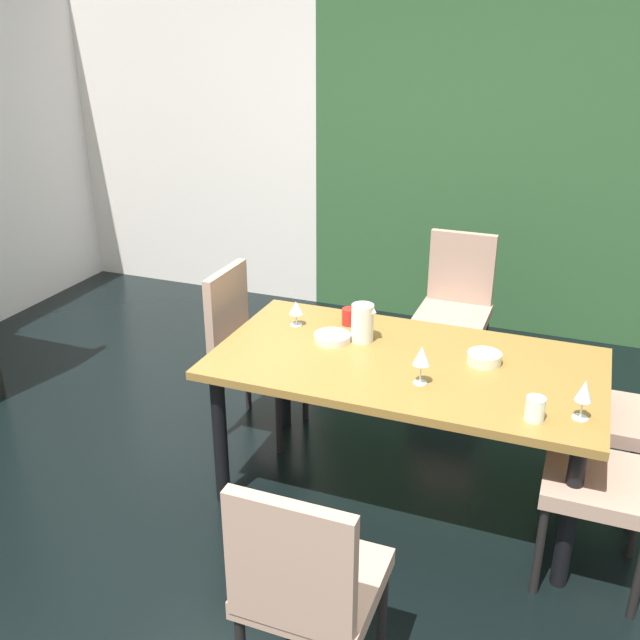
{
  "coord_description": "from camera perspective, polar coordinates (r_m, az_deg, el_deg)",
  "views": [
    {
      "loc": [
        1.48,
        -2.56,
        2.24
      ],
      "look_at": [
        0.31,
        0.46,
        0.85
      ],
      "focal_mm": 40.0,
      "sensor_mm": 36.0,
      "label": 1
    }
  ],
  "objects": [
    {
      "name": "ground_plane",
      "position": [
        3.71,
        -7.2,
        -14.25
      ],
      "size": [
        5.73,
        5.53,
        0.02
      ],
      "primitive_type": "cube",
      "color": "black"
    },
    {
      "name": "back_panel_interior",
      "position": [
        6.25,
        -10.25,
        13.88
      ],
      "size": [
        2.29,
        0.1,
        2.53
      ],
      "primitive_type": "cube",
      "color": "silver",
      "rests_on": "ground_plane"
    },
    {
      "name": "garden_window_panel",
      "position": [
        5.38,
        17.64,
        11.7
      ],
      "size": [
        3.45,
        0.1,
        2.53
      ],
      "primitive_type": "cube",
      "color": "#2E552E",
      "rests_on": "ground_plane"
    },
    {
      "name": "dining_table",
      "position": [
        3.42,
        6.84,
        -4.4
      ],
      "size": [
        1.81,
        0.97,
        0.74
      ],
      "color": "olive",
      "rests_on": "ground_plane"
    },
    {
      "name": "chair_head_near",
      "position": [
        2.46,
        -1.15,
        -20.26
      ],
      "size": [
        0.44,
        0.44,
        0.94
      ],
      "color": "tan",
      "rests_on": "ground_plane"
    },
    {
      "name": "chair_right_near",
      "position": [
        3.16,
        23.19,
        -10.86
      ],
      "size": [
        0.44,
        0.44,
        1.02
      ],
      "rotation": [
        0.0,
        0.0,
        1.57
      ],
      "color": "tan",
      "rests_on": "ground_plane"
    },
    {
      "name": "chair_head_far",
      "position": [
        4.64,
        10.81,
        1.46
      ],
      "size": [
        0.44,
        0.45,
        0.98
      ],
      "rotation": [
        0.0,
        0.0,
        3.14
      ],
      "color": "tan",
      "rests_on": "ground_plane"
    },
    {
      "name": "chair_left_far",
      "position": [
        4.03,
        -5.79,
        -1.75
      ],
      "size": [
        0.45,
        0.44,
        0.96
      ],
      "rotation": [
        0.0,
        0.0,
        -1.57
      ],
      "color": "tan",
      "rests_on": "ground_plane"
    },
    {
      "name": "chair_right_far",
      "position": [
        3.66,
        23.01,
        -6.32
      ],
      "size": [
        0.44,
        0.44,
        0.96
      ],
      "rotation": [
        0.0,
        0.0,
        1.57
      ],
      "color": "tan",
      "rests_on": "ground_plane"
    },
    {
      "name": "wine_glass_center",
      "position": [
        3.7,
        -1.93,
        0.93
      ],
      "size": [
        0.07,
        0.07,
        0.13
      ],
      "color": "silver",
      "rests_on": "dining_table"
    },
    {
      "name": "wine_glass_north",
      "position": [
        3.13,
        8.13,
        -2.91
      ],
      "size": [
        0.08,
        0.08,
        0.18
      ],
      "color": "silver",
      "rests_on": "dining_table"
    },
    {
      "name": "wine_glass_left",
      "position": [
        3.02,
        20.38,
        -5.41
      ],
      "size": [
        0.07,
        0.07,
        0.17
      ],
      "color": "silver",
      "rests_on": "dining_table"
    },
    {
      "name": "serving_bowl_near_shelf",
      "position": [
        3.55,
        0.99,
        -1.41
      ],
      "size": [
        0.18,
        0.18,
        0.04
      ],
      "primitive_type": "cylinder",
      "color": "beige",
      "rests_on": "dining_table"
    },
    {
      "name": "serving_bowl_rear",
      "position": [
        3.41,
        13.01,
        -2.98
      ],
      "size": [
        0.16,
        0.16,
        0.05
      ],
      "primitive_type": "cylinder",
      "color": "beige",
      "rests_on": "dining_table"
    },
    {
      "name": "cup_south",
      "position": [
        2.99,
        16.82,
        -6.82
      ],
      "size": [
        0.08,
        0.08,
        0.1
      ],
      "primitive_type": "cylinder",
      "color": "white",
      "rests_on": "dining_table"
    },
    {
      "name": "cup_near_window",
      "position": [
        3.73,
        2.35,
        0.27
      ],
      "size": [
        0.08,
        0.08,
        0.09
      ],
      "primitive_type": "cylinder",
      "color": "red",
      "rests_on": "dining_table"
    },
    {
      "name": "pitcher_corner",
      "position": [
        3.52,
        3.43,
        -0.21
      ],
      "size": [
        0.12,
        0.11,
        0.19
      ],
      "color": "silver",
      "rests_on": "dining_table"
    }
  ]
}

